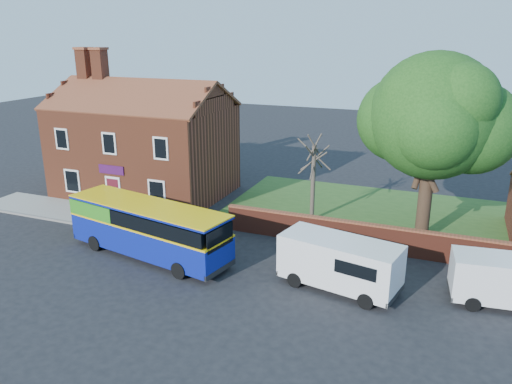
% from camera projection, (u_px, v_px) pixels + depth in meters
% --- Properties ---
extents(ground, '(120.00, 120.00, 0.00)m').
position_uv_depth(ground, '(137.00, 271.00, 25.55)').
color(ground, black).
rests_on(ground, ground).
extents(pavement, '(18.00, 3.50, 0.12)m').
position_uv_depth(pavement, '(99.00, 216.00, 33.09)').
color(pavement, gray).
rests_on(pavement, ground).
extents(kerb, '(18.00, 0.15, 0.14)m').
position_uv_depth(kerb, '(81.00, 225.00, 31.54)').
color(kerb, slate).
rests_on(kerb, ground).
extents(grass_strip, '(26.00, 12.00, 0.04)m').
position_uv_depth(grass_strip, '(422.00, 220.00, 32.42)').
color(grass_strip, '#426B28').
rests_on(grass_strip, ground).
extents(shop_building, '(12.30, 8.13, 10.50)m').
position_uv_depth(shop_building, '(144.00, 148.00, 37.15)').
color(shop_building, brown).
rests_on(shop_building, ground).
extents(boundary_wall, '(22.00, 0.38, 1.60)m').
position_uv_depth(boundary_wall, '(415.00, 244.00, 26.87)').
color(boundary_wall, maroon).
rests_on(boundary_wall, ground).
extents(bus, '(10.02, 4.29, 2.97)m').
position_uv_depth(bus, '(144.00, 226.00, 26.97)').
color(bus, navy).
rests_on(bus, ground).
extents(van_near, '(5.95, 3.34, 2.46)m').
position_uv_depth(van_near, '(340.00, 262.00, 23.45)').
color(van_near, white).
rests_on(van_near, ground).
extents(van_far, '(5.28, 2.59, 2.23)m').
position_uv_depth(van_far, '(512.00, 280.00, 21.99)').
color(van_far, white).
rests_on(van_far, ground).
extents(large_tree, '(8.86, 7.01, 10.80)m').
position_uv_depth(large_tree, '(435.00, 120.00, 27.49)').
color(large_tree, black).
rests_on(large_tree, ground).
extents(bare_tree, '(2.03, 2.41, 5.40)m').
position_uv_depth(bare_tree, '(313.00, 179.00, 31.63)').
color(bare_tree, '#4C4238').
rests_on(bare_tree, ground).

